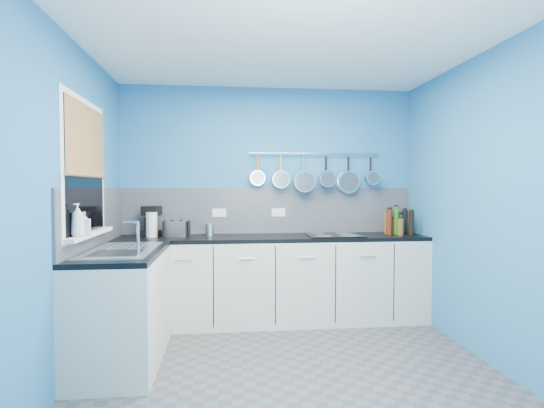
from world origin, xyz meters
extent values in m
cube|color=#47474C|center=(0.00, 0.00, -0.01)|extent=(3.20, 3.00, 0.02)
cube|color=white|center=(0.00, 0.00, 2.51)|extent=(3.20, 3.00, 0.02)
cube|color=teal|center=(0.00, 1.51, 1.25)|extent=(3.20, 0.02, 2.50)
cube|color=teal|center=(0.00, -1.51, 1.25)|extent=(3.20, 0.02, 2.50)
cube|color=teal|center=(-1.61, 0.00, 1.25)|extent=(0.02, 3.00, 2.50)
cube|color=teal|center=(1.61, 0.00, 1.25)|extent=(0.02, 3.00, 2.50)
cube|color=slate|center=(0.00, 1.49, 1.15)|extent=(3.20, 0.02, 0.50)
cube|color=slate|center=(-1.59, 0.60, 1.15)|extent=(0.02, 1.80, 0.50)
cube|color=beige|center=(0.00, 1.20, 0.43)|extent=(3.20, 0.60, 0.86)
cube|color=black|center=(0.00, 1.20, 0.88)|extent=(3.20, 0.60, 0.04)
cube|color=beige|center=(-1.30, 0.30, 0.43)|extent=(0.60, 1.20, 0.86)
cube|color=black|center=(-1.30, 0.30, 0.88)|extent=(0.60, 1.20, 0.04)
cube|color=white|center=(-1.58, 0.30, 1.55)|extent=(0.01, 1.00, 1.10)
cube|color=black|center=(-1.57, 0.30, 1.55)|extent=(0.01, 0.90, 1.00)
cube|color=#A3804E|center=(-1.56, 0.30, 1.77)|extent=(0.01, 0.90, 0.55)
cube|color=white|center=(-1.55, 0.30, 1.04)|extent=(0.10, 0.98, 0.03)
cube|color=silver|center=(-1.30, 0.30, 0.90)|extent=(0.50, 0.95, 0.01)
cube|color=white|center=(-0.55, 1.48, 1.13)|extent=(0.15, 0.01, 0.09)
cube|color=white|center=(0.10, 1.48, 1.13)|extent=(0.15, 0.01, 0.09)
cylinder|color=silver|center=(0.50, 1.45, 1.78)|extent=(1.45, 0.02, 0.02)
imported|color=white|center=(-1.53, -0.03, 1.17)|extent=(0.11, 0.11, 0.24)
imported|color=white|center=(-1.53, 0.12, 1.14)|extent=(0.09, 0.09, 0.17)
cylinder|color=white|center=(-1.23, 1.23, 1.03)|extent=(0.14, 0.14, 0.25)
cube|color=silver|center=(-0.98, 1.24, 0.98)|extent=(0.29, 0.22, 0.16)
cylinder|color=silver|center=(-0.64, 1.27, 0.96)|extent=(0.09, 0.09, 0.13)
cube|color=black|center=(0.65, 1.16, 0.91)|extent=(0.56, 0.49, 0.01)
cylinder|color=#3F721E|center=(1.44, 1.32, 1.01)|extent=(0.06, 0.06, 0.21)
cylinder|color=brown|center=(1.36, 1.32, 0.98)|extent=(0.05, 0.05, 0.16)
cylinder|color=#8C5914|center=(1.29, 1.32, 1.02)|extent=(0.06, 0.06, 0.24)
cylinder|color=black|center=(1.45, 1.22, 1.03)|extent=(0.06, 0.06, 0.26)
cylinder|color=#265919|center=(1.35, 1.23, 1.05)|extent=(0.06, 0.06, 0.30)
cylinder|color=#4C190C|center=(1.27, 1.22, 1.04)|extent=(0.07, 0.07, 0.27)
cylinder|color=black|center=(1.47, 1.10, 1.03)|extent=(0.06, 0.06, 0.25)
cylinder|color=brown|center=(1.36, 1.12, 0.99)|extent=(0.06, 0.06, 0.18)
camera|label=1|loc=(-0.48, -3.19, 1.40)|focal=28.13mm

